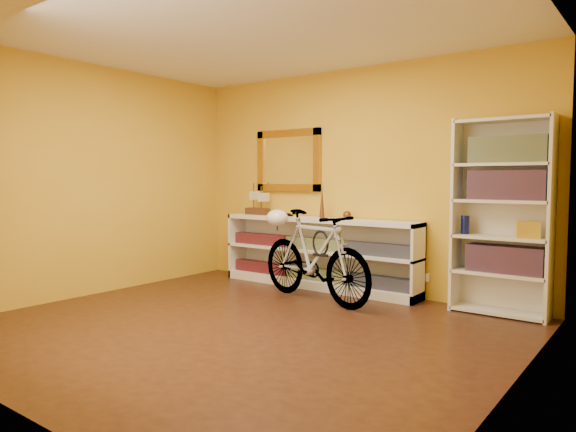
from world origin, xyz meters
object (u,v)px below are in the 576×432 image
Objects in this scene: console_unit at (317,253)px; bookcase at (501,217)px; helmet at (277,218)px; bicycle at (314,256)px.

bookcase is (2.10, 0.03, 0.52)m from console_unit.
bookcase reaches higher than helmet.
bicycle reaches higher than helmet.
console_unit is 10.06× the size of helmet.
console_unit is 0.70m from bicycle.
bookcase is 1.90m from bicycle.
helmet is at bearing -120.34° from console_unit.
bicycle reaches higher than console_unit.
bicycle is 6.45× the size of helmet.
bicycle is at bearing -160.46° from bookcase.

